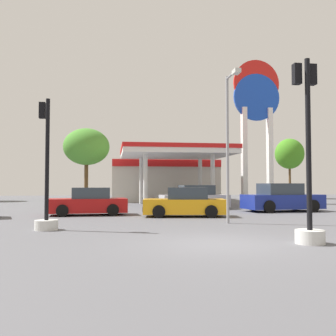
% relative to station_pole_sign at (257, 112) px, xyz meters
% --- Properties ---
extents(ground_plane, '(90.00, 90.00, 0.00)m').
position_rel_station_pole_sign_xyz_m(ground_plane, '(-9.07, -20.19, -7.63)').
color(ground_plane, '#56565B').
rests_on(ground_plane, ground).
extents(gas_station, '(9.60, 14.21, 4.40)m').
position_rel_station_pole_sign_xyz_m(gas_station, '(-7.17, 4.81, -5.44)').
color(gas_station, beige).
rests_on(gas_station, ground).
extents(station_pole_sign, '(3.95, 0.56, 12.04)m').
position_rel_station_pole_sign_xyz_m(station_pole_sign, '(0.00, 0.00, 0.00)').
color(station_pole_sign, white).
rests_on(station_pole_sign, ground).
extents(car_0, '(4.76, 2.49, 1.64)m').
position_rel_station_pole_sign_xyz_m(car_0, '(-2.06, -9.00, -6.89)').
color(car_0, black).
rests_on(car_0, ground).
extents(car_1, '(4.06, 2.03, 1.42)m').
position_rel_station_pole_sign_xyz_m(car_1, '(-13.14, -10.10, -6.99)').
color(car_1, black).
rests_on(car_1, ground).
extents(car_2, '(4.40, 2.24, 1.53)m').
position_rel_station_pole_sign_xyz_m(car_2, '(-6.74, -6.41, -6.94)').
color(car_2, black).
rests_on(car_2, ground).
extents(car_4, '(4.18, 2.24, 1.43)m').
position_rel_station_pole_sign_xyz_m(car_4, '(-8.39, -11.69, -6.99)').
color(car_4, black).
rests_on(car_4, ground).
extents(traffic_signal_0, '(0.80, 0.80, 4.59)m').
position_rel_station_pole_sign_xyz_m(traffic_signal_0, '(-14.19, -16.38, -6.48)').
color(traffic_signal_0, silver).
rests_on(traffic_signal_0, ground).
extents(traffic_signal_1, '(0.78, 0.78, 5.00)m').
position_rel_station_pole_sign_xyz_m(traffic_signal_1, '(-6.68, -20.51, -6.06)').
color(traffic_signal_1, silver).
rests_on(traffic_signal_1, ground).
extents(tree_1, '(4.67, 4.67, 7.28)m').
position_rel_station_pole_sign_xyz_m(tree_1, '(-14.58, 9.18, -2.25)').
color(tree_1, brown).
rests_on(tree_1, ground).
extents(tree_2, '(3.41, 3.41, 5.85)m').
position_rel_station_pole_sign_xyz_m(tree_2, '(-4.19, 10.86, -3.40)').
color(tree_2, brown).
rests_on(tree_2, ground).
extents(tree_3, '(3.20, 3.20, 6.69)m').
position_rel_station_pole_sign_xyz_m(tree_3, '(7.65, 9.72, -2.66)').
color(tree_3, brown).
rests_on(tree_3, ground).
extents(corner_streetlamp, '(0.24, 1.48, 6.04)m').
position_rel_station_pole_sign_xyz_m(corner_streetlamp, '(-7.26, -15.36, -3.94)').
color(corner_streetlamp, gray).
rests_on(corner_streetlamp, ground).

